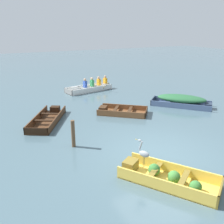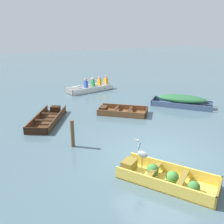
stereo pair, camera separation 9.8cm
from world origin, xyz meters
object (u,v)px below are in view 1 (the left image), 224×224
at_px(rowboat_white_with_crew, 92,87).
at_px(mooring_post, 73,134).
at_px(skiff_dark_varnish_mid_moored, 48,119).
at_px(skiff_wooden_brown_far_moored, 120,111).
at_px(dinghy_yellow_foreground, 166,177).
at_px(heron_on_dinghy, 144,153).
at_px(skiff_slate_blue_near_moored, 182,100).

height_order(rowboat_white_with_crew, mooring_post, mooring_post).
xyz_separation_m(skiff_dark_varnish_mid_moored, skiff_wooden_brown_far_moored, (3.54, -0.70, -0.00)).
height_order(dinghy_yellow_foreground, heron_on_dinghy, heron_on_dinghy).
bearing_deg(dinghy_yellow_foreground, skiff_wooden_brown_far_moored, 72.01).
relative_size(dinghy_yellow_foreground, rowboat_white_with_crew, 0.86).
xyz_separation_m(skiff_wooden_brown_far_moored, rowboat_white_with_crew, (0.75, 5.23, 0.13)).
distance_m(skiff_dark_varnish_mid_moored, skiff_wooden_brown_far_moored, 3.61).
xyz_separation_m(skiff_slate_blue_near_moored, rowboat_white_with_crew, (-2.91, 5.77, -0.13)).
height_order(skiff_wooden_brown_far_moored, rowboat_white_with_crew, rowboat_white_with_crew).
xyz_separation_m(dinghy_yellow_foreground, skiff_wooden_brown_far_moored, (1.88, 5.80, -0.05)).
bearing_deg(mooring_post, skiff_wooden_brown_far_moored, 35.28).
height_order(skiff_dark_varnish_mid_moored, rowboat_white_with_crew, rowboat_white_with_crew).
relative_size(skiff_slate_blue_near_moored, rowboat_white_with_crew, 0.95).
bearing_deg(skiff_wooden_brown_far_moored, rowboat_white_with_crew, 81.86).
xyz_separation_m(dinghy_yellow_foreground, skiff_slate_blue_near_moored, (5.53, 5.25, 0.20)).
height_order(skiff_slate_blue_near_moored, rowboat_white_with_crew, rowboat_white_with_crew).
bearing_deg(skiff_wooden_brown_far_moored, dinghy_yellow_foreground, -107.99).
height_order(skiff_slate_blue_near_moored, skiff_dark_varnish_mid_moored, skiff_slate_blue_near_moored).
distance_m(skiff_wooden_brown_far_moored, heron_on_dinghy, 5.95).
height_order(skiff_dark_varnish_mid_moored, mooring_post, mooring_post).
height_order(dinghy_yellow_foreground, rowboat_white_with_crew, rowboat_white_with_crew).
bearing_deg(rowboat_white_with_crew, heron_on_dinghy, -106.58).
bearing_deg(skiff_slate_blue_near_moored, skiff_wooden_brown_far_moored, 171.57).
height_order(skiff_slate_blue_near_moored, mooring_post, mooring_post).
bearing_deg(mooring_post, skiff_slate_blue_near_moored, 14.87).
height_order(skiff_wooden_brown_far_moored, heron_on_dinghy, heron_on_dinghy).
relative_size(skiff_slate_blue_near_moored, heron_on_dinghy, 3.80).
bearing_deg(heron_on_dinghy, dinghy_yellow_foreground, -38.15).
distance_m(heron_on_dinghy, mooring_post, 3.15).
height_order(skiff_slate_blue_near_moored, skiff_wooden_brown_far_moored, skiff_slate_blue_near_moored).
relative_size(skiff_wooden_brown_far_moored, heron_on_dinghy, 3.13).
bearing_deg(skiff_wooden_brown_far_moored, skiff_slate_blue_near_moored, -8.43).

